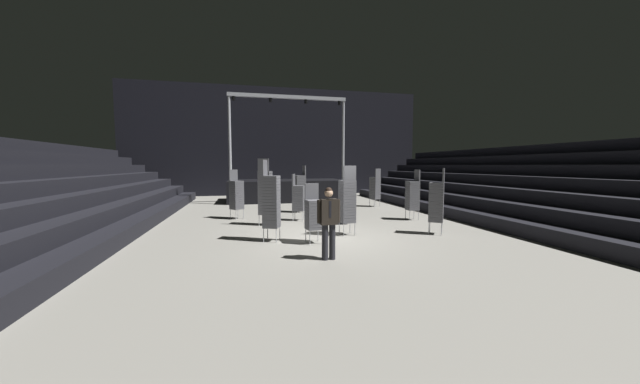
# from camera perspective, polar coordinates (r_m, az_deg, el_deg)

# --- Properties ---
(ground_plane) EXTENTS (22.00, 30.00, 0.10)m
(ground_plane) POSITION_cam_1_polar(r_m,az_deg,el_deg) (10.25, 1.47, -8.13)
(ground_plane) COLOR gray
(arena_end_wall) EXTENTS (22.00, 0.30, 8.00)m
(arena_end_wall) POSITION_cam_1_polar(r_m,az_deg,el_deg) (24.86, -7.27, 8.79)
(arena_end_wall) COLOR black
(arena_end_wall) RESTS_ON ground_plane
(bleacher_bank_left) EXTENTS (5.25, 24.00, 3.15)m
(bleacher_bank_left) POSITION_cam_1_polar(r_m,az_deg,el_deg) (12.20, -41.75, 0.45)
(bleacher_bank_left) COLOR black
(bleacher_bank_left) RESTS_ON ground_plane
(bleacher_bank_right) EXTENTS (5.25, 24.00, 3.15)m
(bleacher_bank_right) POSITION_cam_1_polar(r_m,az_deg,el_deg) (15.25, 32.52, 1.53)
(bleacher_bank_right) COLOR black
(bleacher_bank_right) RESTS_ON ground_plane
(stage_riser) EXTENTS (7.14, 3.44, 6.26)m
(stage_riser) POSITION_cam_1_polar(r_m,az_deg,el_deg) (20.61, -5.99, 0.52)
(stage_riser) COLOR black
(stage_riser) RESTS_ON ground_plane
(man_with_tie) EXTENTS (0.57, 0.25, 1.72)m
(man_with_tie) POSITION_cam_1_polar(r_m,az_deg,el_deg) (7.61, 1.55, -4.78)
(man_with_tie) COLOR black
(man_with_tie) RESTS_ON ground_plane
(chair_stack_front_left) EXTENTS (0.62, 0.62, 2.05)m
(chair_stack_front_left) POSITION_cam_1_polar(r_m,az_deg,el_deg) (13.89, -14.52, -0.39)
(chair_stack_front_left) COLOR #B2B5BA
(chair_stack_front_left) RESTS_ON ground_plane
(chair_stack_front_right) EXTENTS (0.45, 0.45, 2.05)m
(chair_stack_front_right) POSITION_cam_1_polar(r_m,az_deg,el_deg) (13.72, 16.00, -0.48)
(chair_stack_front_right) COLOR #B2B5BA
(chair_stack_front_right) RESTS_ON ground_plane
(chair_stack_mid_left) EXTENTS (0.48, 0.48, 2.22)m
(chair_stack_mid_left) POSITION_cam_1_polar(r_m,az_deg,el_deg) (10.34, 4.83, -1.50)
(chair_stack_mid_left) COLOR #B2B5BA
(chair_stack_mid_left) RESTS_ON ground_plane
(chair_stack_mid_right) EXTENTS (0.49, 0.49, 2.22)m
(chair_stack_mid_right) POSITION_cam_1_polar(r_m,az_deg,el_deg) (15.30, -3.47, 0.54)
(chair_stack_mid_right) COLOR #B2B5BA
(chair_stack_mid_right) RESTS_ON ground_plane
(chair_stack_mid_centre) EXTENTS (0.49, 0.49, 1.71)m
(chair_stack_mid_centre) POSITION_cam_1_polar(r_m,az_deg,el_deg) (9.26, -1.08, -3.78)
(chair_stack_mid_centre) COLOR #B2B5BA
(chair_stack_mid_centre) RESTS_ON ground_plane
(chair_stack_rear_left) EXTENTS (0.57, 0.57, 2.39)m
(chair_stack_rear_left) POSITION_cam_1_polar(r_m,az_deg,el_deg) (9.58, -8.60, -1.53)
(chair_stack_rear_left) COLOR #B2B5BA
(chair_stack_rear_left) RESTS_ON ground_plane
(chair_stack_rear_right) EXTENTS (0.59, 0.59, 2.05)m
(chair_stack_rear_right) POSITION_cam_1_polar(r_m,az_deg,el_deg) (17.68, 9.67, 0.77)
(chair_stack_rear_right) COLOR #B2B5BA
(chair_stack_rear_right) RESTS_ON ground_plane
(chair_stack_rear_centre) EXTENTS (0.62, 0.62, 2.14)m
(chair_stack_rear_centre) POSITION_cam_1_polar(r_m,az_deg,el_deg) (11.11, 19.85, -1.55)
(chair_stack_rear_centre) COLOR #B2B5BA
(chair_stack_rear_centre) RESTS_ON ground_plane
(chair_stack_aisle_left) EXTENTS (0.57, 0.57, 2.48)m
(chair_stack_aisle_left) POSITION_cam_1_polar(r_m,az_deg,el_deg) (12.16, -9.63, -0.02)
(chair_stack_aisle_left) COLOR #B2B5BA
(chair_stack_aisle_left) RESTS_ON ground_plane
(chair_stack_aisle_right) EXTENTS (0.56, 0.56, 1.88)m
(chair_stack_aisle_right) POSITION_cam_1_polar(r_m,az_deg,el_deg) (13.06, -3.87, -0.93)
(chair_stack_aisle_right) COLOR #B2B5BA
(chair_stack_aisle_right) RESTS_ON ground_plane
(equipment_road_case) EXTENTS (0.90, 0.60, 0.75)m
(equipment_road_case) POSITION_cam_1_polar(r_m,az_deg,el_deg) (12.41, 2.44, -3.86)
(equipment_road_case) COLOR black
(equipment_road_case) RESTS_ON ground_plane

